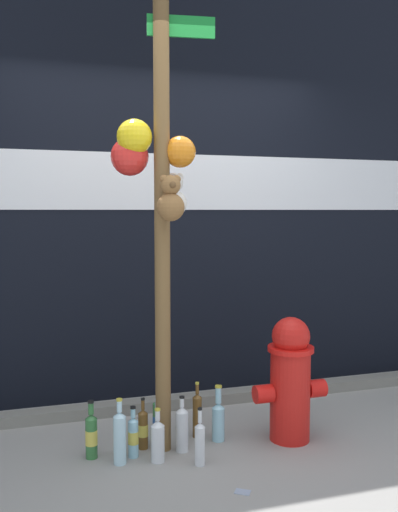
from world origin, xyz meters
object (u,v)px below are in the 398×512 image
object	(u,v)px
bottle_8	(182,428)
bottle_2	(158,415)
bottle_3	(158,440)
bottle_6	(120,436)
bottle_4	(200,442)
bottle_10	(160,418)
fire_hydrant	(290,378)
memorial_post	(157,141)
bottle_0	(218,419)
bottle_5	(197,414)
bottle_1	(143,429)
bottle_9	(91,435)
bottle_7	(133,436)

from	to	relation	value
bottle_8	bottle_2	bearing A→B (deg)	102.83
bottle_3	bottle_6	size ratio (longest dim) A/B	0.82
bottle_4	bottle_10	bearing A→B (deg)	113.83
bottle_3	bottle_6	bearing A→B (deg)	169.92
fire_hydrant	memorial_post	bearing A→B (deg)	172.75
bottle_6	bottle_0	bearing A→B (deg)	11.92
bottle_5	bottle_6	distance (m)	0.57
bottle_0	bottle_3	bearing A→B (deg)	-157.96
bottle_1	bottle_8	bearing A→B (deg)	-25.66
bottle_0	bottle_9	distance (m)	0.78
bottle_1	bottle_5	distance (m)	0.37
bottle_2	bottle_7	world-z (taller)	bottle_2
bottle_7	fire_hydrant	bearing A→B (deg)	-2.46
bottle_2	bottle_1	bearing A→B (deg)	-123.70
bottle_0	bottle_10	world-z (taller)	bottle_10
bottle_4	bottle_8	bearing A→B (deg)	103.81
bottle_3	bottle_4	size ratio (longest dim) A/B	0.94
fire_hydrant	bottle_8	world-z (taller)	fire_hydrant
memorial_post	bottle_4	world-z (taller)	memorial_post
bottle_9	bottle_1	bearing A→B (deg)	6.80
bottle_1	bottle_7	size ratio (longest dim) A/B	1.03
bottle_8	bottle_4	bearing A→B (deg)	-76.19
bottle_7	bottle_4	bearing A→B (deg)	-31.55
bottle_4	bottle_7	size ratio (longest dim) A/B	1.10
bottle_8	bottle_6	bearing A→B (deg)	-171.91
bottle_9	fire_hydrant	bearing A→B (deg)	-4.72
fire_hydrant	bottle_3	world-z (taller)	fire_hydrant
bottle_9	bottle_6	bearing A→B (deg)	-39.43
bottle_3	bottle_6	distance (m)	0.22
bottle_6	bottle_8	bearing A→B (deg)	8.09
bottle_2	bottle_7	distance (m)	0.38
memorial_post	bottle_8	world-z (taller)	memorial_post
memorial_post	bottle_8	distance (m)	1.70
bottle_0	bottle_1	size ratio (longest dim) A/B	1.13
memorial_post	bottle_6	xyz separation A→B (m)	(-0.26, -0.12, -1.68)
fire_hydrant	bottle_8	xyz separation A→B (m)	(-0.69, 0.03, -0.25)
bottle_0	bottle_4	distance (m)	0.35
bottle_3	bottle_7	bearing A→B (deg)	141.12
fire_hydrant	bottle_4	distance (m)	0.71
bottle_5	memorial_post	bearing A→B (deg)	-159.25
bottle_2	bottle_9	xyz separation A→B (m)	(-0.45, -0.25, 0.03)
bottle_7	bottle_3	bearing A→B (deg)	-38.88
bottle_0	bottle_8	size ratio (longest dim) A/B	1.04
bottle_4	fire_hydrant	bearing A→B (deg)	14.65
fire_hydrant	bottle_4	size ratio (longest dim) A/B	2.34
bottle_10	fire_hydrant	bearing A→B (deg)	-12.75
memorial_post	bottle_2	bearing A→B (deg)	78.36
bottle_6	bottle_7	bearing A→B (deg)	35.17
memorial_post	bottle_0	distance (m)	1.74
bottle_5	bottle_6	world-z (taller)	bottle_6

